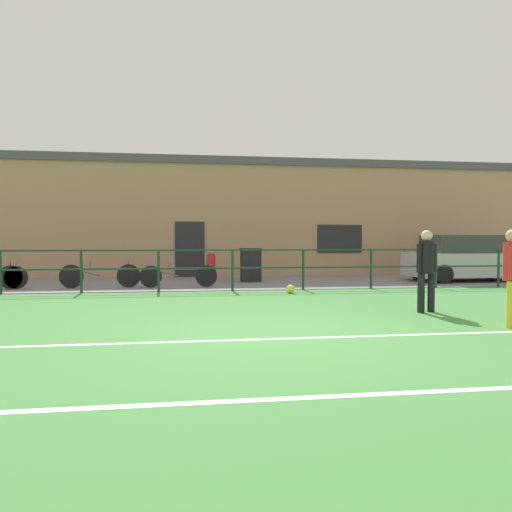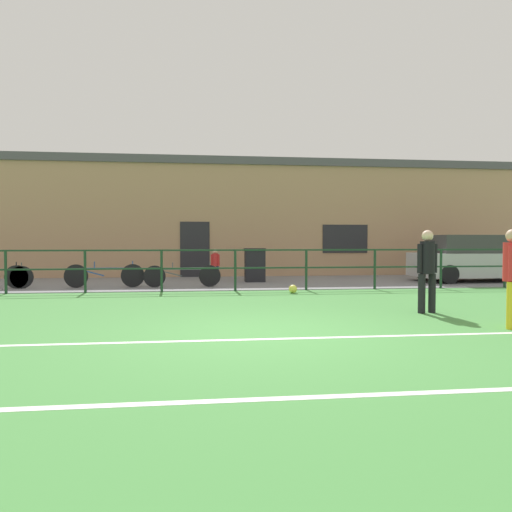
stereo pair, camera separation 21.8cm
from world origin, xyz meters
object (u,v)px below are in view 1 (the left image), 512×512
Objects in this scene: player_striker at (512,272)px; bicycle_parked_1 at (179,276)px; trash_bin_0 at (251,265)px; parked_car_red at (466,259)px; bicycle_parked_0 at (100,276)px; soccer_ball_spare at (290,289)px; player_goalkeeper at (426,266)px; spectator_child at (211,263)px.

player_striker reaches higher than bicycle_parked_1.
parked_car_red is at bearing -5.57° from trash_bin_0.
bicycle_parked_0 is (-7.67, 7.27, -0.52)m from player_striker.
bicycle_parked_1 is at bearing -174.98° from parked_car_red.
bicycle_parked_1 is (2.25, -0.12, -0.02)m from bicycle_parked_0.
player_striker is 5.92m from soccer_ball_spare.
spectator_child is at bearing 107.02° from player_goalkeeper.
trash_bin_0 is at bearing 174.43° from parked_car_red.
spectator_child is (-1.93, 3.55, 0.53)m from soccer_ball_spare.
spectator_child is at bearing 26.05° from bicycle_parked_0.
parked_car_red reaches higher than soccer_ball_spare.
player_striker is 1.44× the size of spectator_child.
spectator_child is at bearing 174.23° from parked_car_red.
player_goalkeeper is 1.46× the size of spectator_child.
player_goalkeeper is 0.70× the size of bicycle_parked_0.
player_goalkeeper reaches higher than bicycle_parked_1.
player_striker reaches higher than soccer_ball_spare.
trash_bin_0 reaches higher than soccer_ball_spare.
parked_car_red is at bearing 5.02° from bicycle_parked_1.
spectator_child reaches higher than bicycle_parked_1.
trash_bin_0 is at bearing 98.68° from player_goalkeeper.
parked_car_red is (8.63, -0.87, 0.12)m from spectator_child.
trash_bin_0 is (1.31, -0.16, -0.06)m from spectator_child.
bicycle_parked_0 is at bearing 159.52° from soccer_ball_spare.
trash_bin_0 is (2.34, 1.56, 0.23)m from bicycle_parked_1.
player_goalkeeper reaches higher than bicycle_parked_0.
bicycle_parked_0 is 1.01× the size of bicycle_parked_1.
spectator_child is 2.03m from bicycle_parked_1.
parked_car_red is 7.35m from trash_bin_0.
trash_bin_0 is at bearing 57.85° from player_striker.
soccer_ball_spare is at bearing -79.71° from trash_bin_0.
bicycle_parked_1 is at bearing 148.29° from soccer_ball_spare.
bicycle_parked_0 is at bearing 177.03° from bicycle_parked_1.
player_goalkeeper reaches higher than spectator_child.
trash_bin_0 reaches higher than spectator_child.
soccer_ball_spare is 0.20× the size of spectator_child.
spectator_child is at bearing 118.50° from soccer_ball_spare.
player_goalkeeper is 7.96m from parked_car_red.
player_striker is 0.39× the size of parked_car_red.
bicycle_parked_0 reaches higher than bicycle_parked_1.
player_goalkeeper reaches higher than parked_car_red.
player_goalkeeper is 1.01× the size of player_striker.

